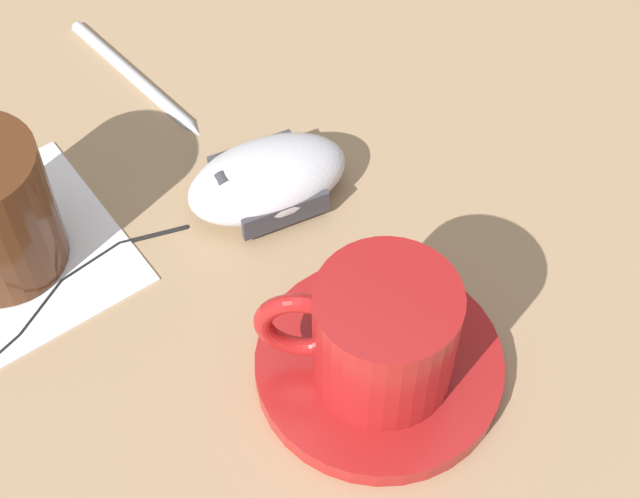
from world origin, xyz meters
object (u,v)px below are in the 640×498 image
Objects in this scene: saucer at (379,365)px; computer_mouse at (267,179)px; pen at (134,73)px; coffee_cup at (380,334)px.

computer_mouse is at bearing 64.13° from saucer.
computer_mouse is 0.15m from pen.
saucer is at bearing -115.87° from computer_mouse.
computer_mouse is 0.81× the size of pen.
computer_mouse is (0.06, 0.13, 0.01)m from saucer.
pen is at bearing 78.17° from computer_mouse.
pen is at bearing 71.29° from saucer.
coffee_cup is at bearing -117.33° from computer_mouse.
pen is (0.03, 0.15, -0.01)m from computer_mouse.
coffee_cup is 0.82× the size of computer_mouse.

